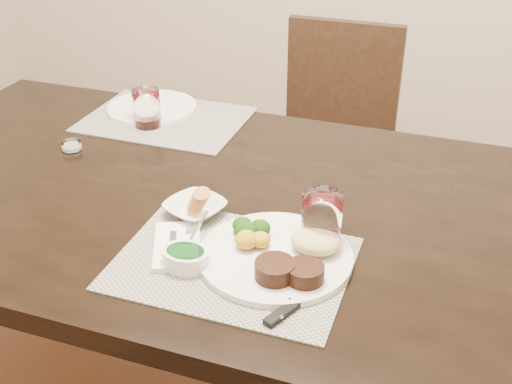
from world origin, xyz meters
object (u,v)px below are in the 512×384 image
(chair_far, at_px, (333,135))
(dinner_plate, at_px, (282,254))
(steak_knife, at_px, (290,302))
(wine_glass_near, at_px, (321,222))
(far_plate, at_px, (152,107))
(cracker_bowl, at_px, (195,208))

(chair_far, bearing_deg, dinner_plate, -82.47)
(steak_knife, relative_size, wine_glass_near, 2.01)
(far_plate, bearing_deg, cracker_bowl, -53.79)
(dinner_plate, relative_size, far_plate, 1.16)
(dinner_plate, distance_m, far_plate, 0.86)
(wine_glass_near, distance_m, far_plate, 0.84)
(cracker_bowl, bearing_deg, dinner_plate, -23.86)
(chair_far, height_order, far_plate, chair_far)
(cracker_bowl, bearing_deg, wine_glass_near, -3.19)
(chair_far, height_order, steak_knife, chair_far)
(wine_glass_near, height_order, far_plate, wine_glass_near)
(cracker_bowl, distance_m, far_plate, 0.62)
(cracker_bowl, height_order, far_plate, cracker_bowl)
(wine_glass_near, relative_size, far_plate, 0.43)
(steak_knife, bearing_deg, chair_far, 123.83)
(chair_far, distance_m, far_plate, 0.74)
(wine_glass_near, bearing_deg, far_plate, 141.73)
(chair_far, relative_size, far_plate, 3.34)
(chair_far, distance_m, wine_glass_near, 1.11)
(dinner_plate, height_order, wine_glass_near, wine_glass_near)
(steak_knife, bearing_deg, cracker_bowl, 166.85)
(steak_knife, relative_size, far_plate, 0.86)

